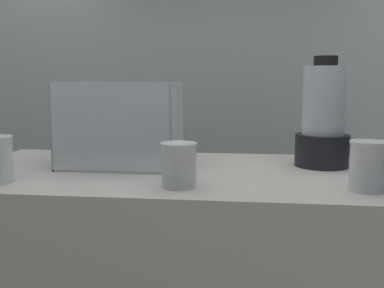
% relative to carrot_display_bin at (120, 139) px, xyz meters
% --- Properties ---
extents(back_wall_unit, '(2.60, 0.24, 2.50)m').
position_rel_carrot_display_bin_xyz_m(back_wall_unit, '(0.23, 0.71, 0.29)').
color(back_wall_unit, silver).
rests_on(back_wall_unit, ground_plane).
extents(carrot_display_bin, '(0.36, 0.24, 0.26)m').
position_rel_carrot_display_bin_xyz_m(carrot_display_bin, '(0.00, 0.00, 0.00)').
color(carrot_display_bin, white).
rests_on(carrot_display_bin, counter).
extents(blender_pitcher, '(0.17, 0.17, 0.34)m').
position_rel_carrot_display_bin_xyz_m(blender_pitcher, '(0.62, 0.07, 0.06)').
color(blender_pitcher, black).
rests_on(blender_pitcher, counter).
extents(juice_cup_beet_left, '(0.09, 0.09, 0.11)m').
position_rel_carrot_display_bin_xyz_m(juice_cup_beet_left, '(0.22, -0.25, -0.03)').
color(juice_cup_beet_left, white).
rests_on(juice_cup_beet_left, counter).
extents(juice_cup_pomegranate_middle, '(0.09, 0.09, 0.12)m').
position_rel_carrot_display_bin_xyz_m(juice_cup_pomegranate_middle, '(0.68, -0.24, -0.03)').
color(juice_cup_pomegranate_middle, white).
rests_on(juice_cup_pomegranate_middle, counter).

